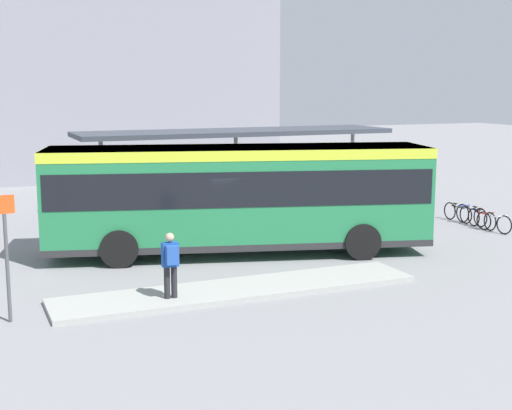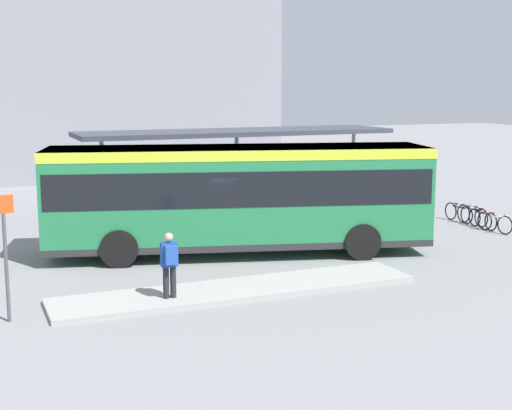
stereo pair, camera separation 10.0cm
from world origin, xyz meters
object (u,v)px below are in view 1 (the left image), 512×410
object	(u,v)px
bicycle_black	(458,213)
bicycle_red	(482,219)
city_bus	(239,192)
bicycle_blue	(471,215)
bicycle_white	(494,222)
potted_planter_near_shelter	(229,209)
pedestrian_waiting	(171,261)
platform_sign	(6,252)

from	to	relation	value
bicycle_black	bicycle_red	bearing A→B (deg)	-2.51
city_bus	bicycle_blue	size ratio (longest dim) A/B	6.99
city_bus	bicycle_blue	xyz separation A→B (m)	(9.64, 0.93, -1.55)
city_bus	bicycle_white	size ratio (longest dim) A/B	7.46
potted_planter_near_shelter	bicycle_black	bearing A→B (deg)	-18.65
pedestrian_waiting	platform_sign	size ratio (longest dim) A/B	0.56
pedestrian_waiting	potted_planter_near_shelter	world-z (taller)	pedestrian_waiting
bicycle_white	potted_planter_near_shelter	xyz separation A→B (m)	(-8.14, 4.86, 0.27)
bicycle_blue	city_bus	bearing A→B (deg)	94.12
bicycle_red	platform_sign	xyz separation A→B (m)	(-16.50, -4.25, 1.22)
bicycle_red	potted_planter_near_shelter	xyz separation A→B (m)	(-8.19, 4.16, 0.27)
city_bus	bicycle_black	size ratio (longest dim) A/B	7.33
bicycle_white	bicycle_blue	size ratio (longest dim) A/B	0.94
bicycle_black	platform_sign	bearing A→B (deg)	-72.10
pedestrian_waiting	bicycle_blue	size ratio (longest dim) A/B	0.94
bicycle_white	bicycle_blue	distance (m)	1.40
city_bus	pedestrian_waiting	bearing A→B (deg)	-113.92
bicycle_red	pedestrian_waiting	bearing A→B (deg)	-69.34
potted_planter_near_shelter	platform_sign	xyz separation A→B (m)	(-8.31, -8.42, 0.94)
potted_planter_near_shelter	bicycle_white	bearing A→B (deg)	-30.84
pedestrian_waiting	platform_sign	world-z (taller)	platform_sign
bicycle_blue	bicycle_black	size ratio (longest dim) A/B	1.05
bicycle_white	potted_planter_near_shelter	distance (m)	9.48
bicycle_white	potted_planter_near_shelter	world-z (taller)	potted_planter_near_shelter
city_bus	bicycle_white	xyz separation A→B (m)	(9.48, -0.46, -1.57)
city_bus	bicycle_red	distance (m)	9.66
bicycle_white	platform_sign	world-z (taller)	platform_sign
bicycle_red	potted_planter_near_shelter	world-z (taller)	potted_planter_near_shelter
potted_planter_near_shelter	platform_sign	bearing A→B (deg)	-134.65
pedestrian_waiting	bicycle_white	bearing A→B (deg)	-72.94
pedestrian_waiting	bicycle_red	bearing A→B (deg)	-70.18
city_bus	bicycle_black	world-z (taller)	city_bus
potted_planter_near_shelter	city_bus	bearing A→B (deg)	-106.95
bicycle_white	bicycle_red	distance (m)	0.70
bicycle_red	bicycle_blue	world-z (taller)	bicycle_blue
potted_planter_near_shelter	bicycle_blue	bearing A→B (deg)	-22.69
pedestrian_waiting	bicycle_red	xyz separation A→B (m)	(12.89, 4.32, -0.68)
bicycle_red	platform_sign	size ratio (longest dim) A/B	0.56
pedestrian_waiting	bicycle_blue	distance (m)	13.95
pedestrian_waiting	bicycle_blue	xyz separation A→B (m)	(12.99, 5.02, -0.66)
pedestrian_waiting	potted_planter_near_shelter	xyz separation A→B (m)	(4.70, 8.49, -0.41)
city_bus	bicycle_white	world-z (taller)	city_bus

